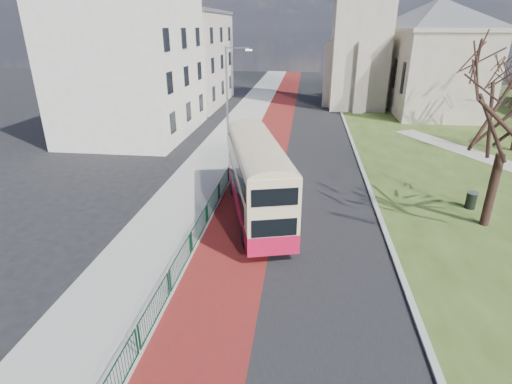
# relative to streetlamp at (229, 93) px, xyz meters

# --- Properties ---
(ground) EXTENTS (160.00, 160.00, 0.00)m
(ground) POSITION_rel_streetlamp_xyz_m (4.35, -18.00, -4.59)
(ground) COLOR black
(ground) RESTS_ON ground
(road_carriageway) EXTENTS (9.00, 120.00, 0.01)m
(road_carriageway) POSITION_rel_streetlamp_xyz_m (5.85, 2.00, -4.59)
(road_carriageway) COLOR black
(road_carriageway) RESTS_ON ground
(bus_lane) EXTENTS (3.40, 120.00, 0.01)m
(bus_lane) POSITION_rel_streetlamp_xyz_m (3.15, 2.00, -4.59)
(bus_lane) COLOR #591414
(bus_lane) RESTS_ON ground
(pavement_west) EXTENTS (4.00, 120.00, 0.12)m
(pavement_west) POSITION_rel_streetlamp_xyz_m (-0.65, 2.00, -4.53)
(pavement_west) COLOR gray
(pavement_west) RESTS_ON ground
(kerb_west) EXTENTS (0.25, 120.00, 0.13)m
(kerb_west) POSITION_rel_streetlamp_xyz_m (1.35, 2.00, -4.53)
(kerb_west) COLOR #999993
(kerb_west) RESTS_ON ground
(kerb_east) EXTENTS (0.25, 80.00, 0.13)m
(kerb_east) POSITION_rel_streetlamp_xyz_m (10.45, 4.00, -4.53)
(kerb_east) COLOR #999993
(kerb_east) RESTS_ON ground
(pedestrian_railing) EXTENTS (0.07, 24.00, 1.12)m
(pedestrian_railing) POSITION_rel_streetlamp_xyz_m (1.40, -14.00, -4.04)
(pedestrian_railing) COLOR #0B341F
(pedestrian_railing) RESTS_ON ground
(street_block_near) EXTENTS (10.30, 14.30, 13.00)m
(street_block_near) POSITION_rel_streetlamp_xyz_m (-9.65, 4.00, 1.92)
(street_block_near) COLOR beige
(street_block_near) RESTS_ON ground
(street_block_far) EXTENTS (10.30, 16.30, 11.50)m
(street_block_far) POSITION_rel_streetlamp_xyz_m (-9.65, 20.00, 1.17)
(street_block_far) COLOR #BAAF9E
(street_block_far) RESTS_ON ground
(streetlamp) EXTENTS (2.13, 0.18, 8.00)m
(streetlamp) POSITION_rel_streetlamp_xyz_m (0.00, 0.00, 0.00)
(streetlamp) COLOR gray
(streetlamp) RESTS_ON pavement_west
(bus) EXTENTS (4.78, 10.07, 4.11)m
(bus) POSITION_rel_streetlamp_xyz_m (3.85, -12.73, -2.25)
(bus) COLOR #B31034
(bus) RESTS_ON ground
(litter_bin) EXTENTS (0.76, 0.76, 0.98)m
(litter_bin) POSITION_rel_streetlamp_xyz_m (15.69, -10.35, -4.06)
(litter_bin) COLOR black
(litter_bin) RESTS_ON grass_green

